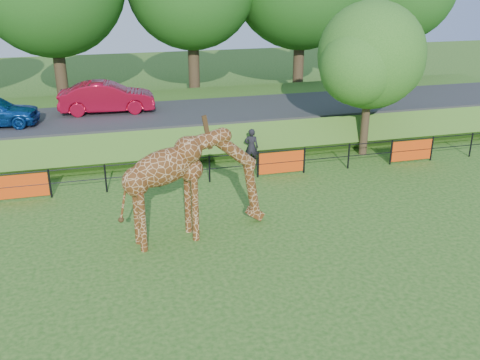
{
  "coord_description": "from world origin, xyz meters",
  "views": [
    {
      "loc": [
        -3.96,
        -11.42,
        7.86
      ],
      "look_at": [
        -0.1,
        2.97,
        2.0
      ],
      "focal_mm": 40.0,
      "sensor_mm": 36.0,
      "label": 1
    }
  ],
  "objects_px": {
    "visitor": "(251,147)",
    "tree_east": "(372,59)",
    "giraffe": "(195,185)",
    "car_red": "(107,97)"
  },
  "relations": [
    {
      "from": "visitor",
      "to": "tree_east",
      "type": "xyz_separation_m",
      "value": [
        5.45,
        0.18,
        3.46
      ]
    },
    {
      "from": "giraffe",
      "to": "visitor",
      "type": "distance_m",
      "value": 6.83
    },
    {
      "from": "car_red",
      "to": "visitor",
      "type": "relative_size",
      "value": 2.75
    },
    {
      "from": "car_red",
      "to": "visitor",
      "type": "xyz_separation_m",
      "value": [
        5.72,
        -5.33,
        -1.34
      ]
    },
    {
      "from": "visitor",
      "to": "tree_east",
      "type": "height_order",
      "value": "tree_east"
    },
    {
      "from": "car_red",
      "to": "visitor",
      "type": "distance_m",
      "value": 7.94
    },
    {
      "from": "tree_east",
      "to": "car_red",
      "type": "bearing_deg",
      "value": 155.26
    },
    {
      "from": "tree_east",
      "to": "visitor",
      "type": "bearing_deg",
      "value": -178.11
    },
    {
      "from": "giraffe",
      "to": "visitor",
      "type": "xyz_separation_m",
      "value": [
        3.49,
        5.8,
        -0.89
      ]
    },
    {
      "from": "giraffe",
      "to": "visitor",
      "type": "height_order",
      "value": "giraffe"
    }
  ]
}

